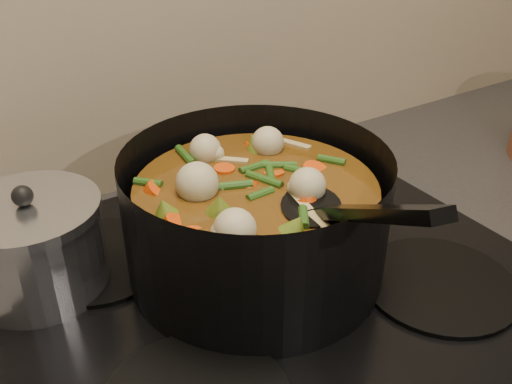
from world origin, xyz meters
TOP-DOWN VIEW (x-y plane):
  - stovetop at (0.00, 1.93)m, footprint 0.62×0.54m
  - stockpot at (-0.00, 1.95)m, footprint 0.40×0.47m
  - saucepan at (-0.23, 2.05)m, footprint 0.16×0.16m

SIDE VIEW (x-z plane):
  - stovetop at x=0.00m, z-range 0.91..0.93m
  - saucepan at x=-0.23m, z-range 0.92..1.05m
  - stockpot at x=0.00m, z-range 0.89..1.11m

